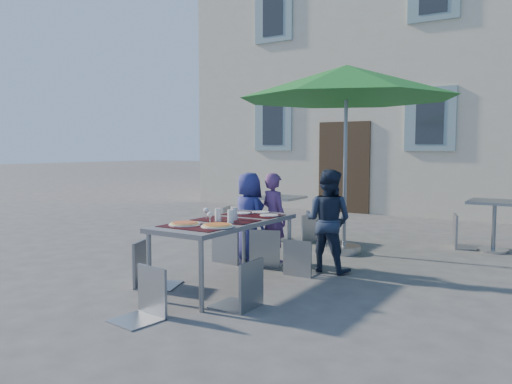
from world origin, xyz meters
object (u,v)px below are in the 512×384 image
Objects in this scene: cafe_table_0 at (280,210)px; bg_chair_r_0 at (306,211)px; pizza_near_right at (217,225)px; bg_chair_l_0 at (232,203)px; child_2 at (328,221)px; chair_2 at (301,236)px; chair_4 at (243,255)px; pizza_near_left at (185,224)px; chair_3 at (150,236)px; child_0 at (249,217)px; dining_table at (226,225)px; chair_5 at (143,263)px; patio_umbrella at (346,83)px; cafe_table_1 at (494,216)px; bg_chair_l_1 at (463,211)px; child_1 at (274,218)px; chair_1 at (267,225)px; chair_0 at (230,220)px.

bg_chair_r_0 reaches higher than cafe_table_0.
pizza_near_right is 0.35× the size of bg_chair_l_0.
child_2 is 1.54× the size of chair_2.
chair_4 is at bearing -14.89° from pizza_near_right.
chair_3 is at bearing 171.93° from pizza_near_left.
bg_chair_l_0 is at bearing -24.14° from child_0.
pizza_near_left is 0.45× the size of cafe_table_0.
chair_3 reaches higher than cafe_table_0.
chair_4 is (1.09, -1.76, -0.08)m from child_0.
dining_table is 2.08× the size of chair_5.
cafe_table_0 is at bearing 102.91° from pizza_near_left.
chair_3 is 3.63m from patio_umbrella.
chair_3 is 1.26× the size of cafe_table_1.
child_0 is 0.95× the size of child_2.
bg_chair_l_1 is (2.32, 0.84, 0.07)m from bg_chair_r_0.
cafe_table_0 is (-0.76, 1.51, -0.11)m from child_1.
bg_chair_l_0 is 1.25× the size of cafe_table_1.
cafe_table_1 is at bearing 63.38° from pizza_near_right.
chair_2 is 0.96× the size of bg_chair_r_0.
bg_chair_l_1 reaches higher than cafe_table_1.
bg_chair_l_1 is at bearing 64.93° from chair_2.
patio_umbrella is at bearing 93.45° from chair_4.
chair_2 is 3.34m from cafe_table_1.
dining_table is at bearing 116.04° from pizza_near_right.
chair_2 is at bearing -18.36° from chair_1.
dining_table is 1.19m from chair_0.
patio_umbrella is 2.25m from bg_chair_r_0.
chair_1 is (-0.35, 1.54, -0.22)m from pizza_near_right.
child_0 is at bearing -132.02° from bg_chair_l_1.
chair_4 is (0.39, -0.10, -0.24)m from pizza_near_right.
pizza_near_right is 1.76m from child_2.
chair_3 is at bearing 175.55° from chair_4.
child_1 is (-0.16, 1.33, -0.08)m from dining_table.
cafe_table_0 is at bearing -44.75° from child_2.
pizza_near_left is 1.61m from chair_0.
chair_5 is 1.01× the size of bg_chair_r_0.
pizza_near_left is 1.58m from chair_2.
pizza_near_right is (0.22, -0.45, 0.07)m from dining_table.
child_1 is at bearing -63.13° from cafe_table_0.
chair_1 reaches higher than cafe_table_1.
patio_umbrella reaches higher than pizza_near_left.
child_2 is at bearing -77.47° from patio_umbrella.
dining_table reaches higher than cafe_table_0.
pizza_near_left is 3.45m from patio_umbrella.
pizza_near_right is 1.39m from chair_2.
child_1 is 3.41m from cafe_table_1.
chair_4 is (1.34, -0.10, -0.04)m from chair_3.
cafe_table_0 is at bearing 107.97° from dining_table.
chair_4 is at bearing -42.22° from dining_table.
child_0 is at bearing 111.90° from dining_table.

